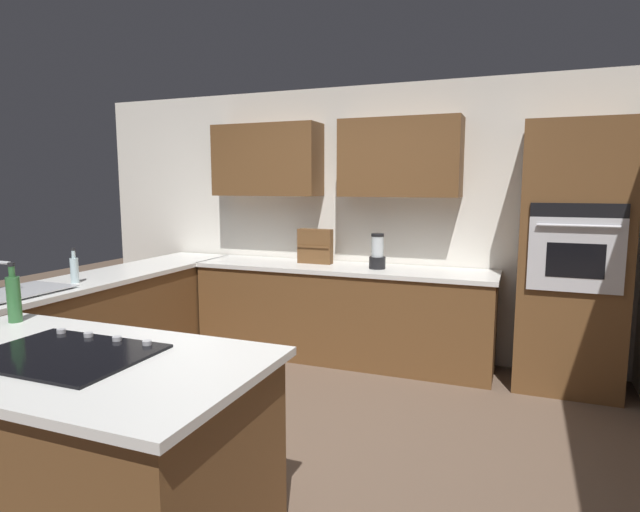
{
  "coord_description": "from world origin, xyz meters",
  "views": [
    {
      "loc": [
        -1.47,
        2.85,
        1.66
      ],
      "look_at": [
        0.0,
        -0.91,
        1.11
      ],
      "focal_mm": 29.17,
      "sensor_mm": 36.0,
      "label": 1
    }
  ],
  "objects_px": {
    "wall_oven": "(571,258)",
    "dish_soap_bottle": "(74,269)",
    "sink_unit": "(14,292)",
    "spice_rack": "(315,246)",
    "blender": "(377,254)",
    "oil_bottle": "(14,298)",
    "cooktop": "(65,354)"
  },
  "relations": [
    {
      "from": "dish_soap_bottle",
      "to": "sink_unit",
      "type": "bearing_deg",
      "value": 83.05
    },
    {
      "from": "cooktop",
      "to": "dish_soap_bottle",
      "type": "xyz_separation_m",
      "value": [
        1.35,
        -1.34,
        0.1
      ]
    },
    {
      "from": "dish_soap_bottle",
      "to": "wall_oven",
      "type": "bearing_deg",
      "value": -156.87
    },
    {
      "from": "sink_unit",
      "to": "cooktop",
      "type": "bearing_deg",
      "value": 148.63
    },
    {
      "from": "sink_unit",
      "to": "oil_bottle",
      "type": "distance_m",
      "value": 0.87
    },
    {
      "from": "cooktop",
      "to": "blender",
      "type": "height_order",
      "value": "blender"
    },
    {
      "from": "wall_oven",
      "to": "oil_bottle",
      "type": "bearing_deg",
      "value": 40.4
    },
    {
      "from": "spice_rack",
      "to": "oil_bottle",
      "type": "bearing_deg",
      "value": 74.12
    },
    {
      "from": "sink_unit",
      "to": "blender",
      "type": "relative_size",
      "value": 2.17
    },
    {
      "from": "wall_oven",
      "to": "dish_soap_bottle",
      "type": "xyz_separation_m",
      "value": [
        3.62,
        1.55,
        -0.07
      ]
    },
    {
      "from": "sink_unit",
      "to": "spice_rack",
      "type": "relative_size",
      "value": 2.06
    },
    {
      "from": "wall_oven",
      "to": "dish_soap_bottle",
      "type": "distance_m",
      "value": 3.94
    },
    {
      "from": "dish_soap_bottle",
      "to": "oil_bottle",
      "type": "distance_m",
      "value": 1.18
    },
    {
      "from": "sink_unit",
      "to": "blender",
      "type": "bearing_deg",
      "value": -135.84
    },
    {
      "from": "sink_unit",
      "to": "blender",
      "type": "xyz_separation_m",
      "value": [
        -2.08,
        -2.02,
        0.12
      ]
    },
    {
      "from": "cooktop",
      "to": "spice_rack",
      "type": "distance_m",
      "value": 2.97
    },
    {
      "from": "sink_unit",
      "to": "cooktop",
      "type": "distance_m",
      "value": 1.65
    },
    {
      "from": "cooktop",
      "to": "oil_bottle",
      "type": "height_order",
      "value": "oil_bottle"
    },
    {
      "from": "spice_rack",
      "to": "dish_soap_bottle",
      "type": "height_order",
      "value": "spice_rack"
    },
    {
      "from": "oil_bottle",
      "to": "wall_oven",
      "type": "bearing_deg",
      "value": -139.6
    },
    {
      "from": "wall_oven",
      "to": "oil_bottle",
      "type": "relative_size",
      "value": 6.41
    },
    {
      "from": "cooktop",
      "to": "blender",
      "type": "xyz_separation_m",
      "value": [
        -0.67,
        -2.88,
        0.13
      ]
    },
    {
      "from": "blender",
      "to": "cooktop",
      "type": "bearing_deg",
      "value": 76.88
    },
    {
      "from": "blender",
      "to": "oil_bottle",
      "type": "height_order",
      "value": "oil_bottle"
    },
    {
      "from": "oil_bottle",
      "to": "spice_rack",
      "type": "bearing_deg",
      "value": -105.88
    },
    {
      "from": "wall_oven",
      "to": "spice_rack",
      "type": "bearing_deg",
      "value": -2.14
    },
    {
      "from": "blender",
      "to": "spice_rack",
      "type": "bearing_deg",
      "value": -8.07
    },
    {
      "from": "cooktop",
      "to": "sink_unit",
      "type": "bearing_deg",
      "value": -31.37
    },
    {
      "from": "cooktop",
      "to": "spice_rack",
      "type": "height_order",
      "value": "spice_rack"
    },
    {
      "from": "spice_rack",
      "to": "dish_soap_bottle",
      "type": "relative_size",
      "value": 1.23
    },
    {
      "from": "blender",
      "to": "spice_rack",
      "type": "xyz_separation_m",
      "value": [
        0.65,
        -0.09,
        0.03
      ]
    },
    {
      "from": "sink_unit",
      "to": "oil_bottle",
      "type": "xyz_separation_m",
      "value": [
        -0.68,
        0.53,
        0.12
      ]
    }
  ]
}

